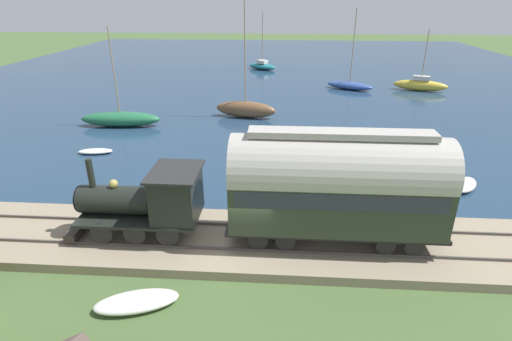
# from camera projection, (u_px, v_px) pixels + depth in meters

# --- Properties ---
(ground_plane) EXTENTS (200.00, 200.00, 0.00)m
(ground_plane) POSITION_uv_depth(u_px,v_px,m) (241.00, 254.00, 16.28)
(ground_plane) COLOR #476033
(harbor_water) EXTENTS (80.00, 80.00, 0.01)m
(harbor_water) POSITION_uv_depth(u_px,v_px,m) (273.00, 70.00, 55.71)
(harbor_water) COLOR navy
(harbor_water) RESTS_ON ground
(rail_embankment) EXTENTS (4.65, 56.00, 0.52)m
(rail_embankment) POSITION_uv_depth(u_px,v_px,m) (242.00, 242.00, 16.75)
(rail_embankment) COLOR gray
(rail_embankment) RESTS_ON ground
(steam_locomotive) EXTENTS (2.44, 5.47, 3.26)m
(steam_locomotive) POSITION_uv_depth(u_px,v_px,m) (151.00, 199.00, 16.22)
(steam_locomotive) COLOR black
(steam_locomotive) RESTS_ON rail_embankment
(passenger_coach) EXTENTS (2.62, 8.54, 4.65)m
(passenger_coach) POSITION_uv_depth(u_px,v_px,m) (337.00, 184.00, 15.37)
(passenger_coach) COLOR black
(passenger_coach) RESTS_ON rail_embankment
(sailboat_yellow) EXTENTS (2.82, 5.72, 6.43)m
(sailboat_yellow) POSITION_uv_depth(u_px,v_px,m) (420.00, 85.00, 43.61)
(sailboat_yellow) COLOR gold
(sailboat_yellow) RESTS_ON harbor_water
(sailboat_brown) EXTENTS (2.24, 5.41, 9.78)m
(sailboat_brown) POSITION_uv_depth(u_px,v_px,m) (246.00, 109.00, 34.07)
(sailboat_brown) COLOR brown
(sailboat_brown) RESTS_ON harbor_water
(sailboat_green) EXTENTS (1.89, 6.38, 7.61)m
(sailboat_green) POSITION_uv_depth(u_px,v_px,m) (121.00, 119.00, 31.84)
(sailboat_green) COLOR #236B42
(sailboat_green) RESTS_ON harbor_water
(sailboat_teal) EXTENTS (3.76, 4.61, 7.58)m
(sailboat_teal) POSITION_uv_depth(u_px,v_px,m) (262.00, 66.00, 56.00)
(sailboat_teal) COLOR #1E707A
(sailboat_teal) RESTS_ON harbor_water
(sailboat_blue) EXTENTS (3.73, 5.31, 8.46)m
(sailboat_blue) POSITION_uv_depth(u_px,v_px,m) (350.00, 85.00, 44.28)
(sailboat_blue) COLOR #335199
(sailboat_blue) RESTS_ON harbor_water
(rowboat_far_out) EXTENTS (2.42, 2.11, 0.43)m
(rowboat_far_out) POSITION_uv_depth(u_px,v_px,m) (465.00, 185.00, 21.71)
(rowboat_far_out) COLOR beige
(rowboat_far_out) RESTS_ON harbor_water
(rowboat_off_pier) EXTENTS (1.14, 2.31, 0.31)m
(rowboat_off_pier) POSITION_uv_depth(u_px,v_px,m) (95.00, 151.00, 26.50)
(rowboat_off_pier) COLOR silver
(rowboat_off_pier) RESTS_ON harbor_water
(rowboat_near_shore) EXTENTS (1.07, 3.00, 0.42)m
(rowboat_near_shore) POSITION_uv_depth(u_px,v_px,m) (347.00, 148.00, 26.95)
(rowboat_near_shore) COLOR beige
(rowboat_near_shore) RESTS_ON harbor_water
(rowboat_mid_harbor) EXTENTS (1.35, 2.69, 0.56)m
(rowboat_mid_harbor) POSITION_uv_depth(u_px,v_px,m) (322.00, 199.00, 20.10)
(rowboat_mid_harbor) COLOR #B7B2A3
(rowboat_mid_harbor) RESTS_ON harbor_water
(beached_dinghy) EXTENTS (1.88, 3.00, 0.44)m
(beached_dinghy) POSITION_uv_depth(u_px,v_px,m) (137.00, 302.00, 13.46)
(beached_dinghy) COLOR silver
(beached_dinghy) RESTS_ON ground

